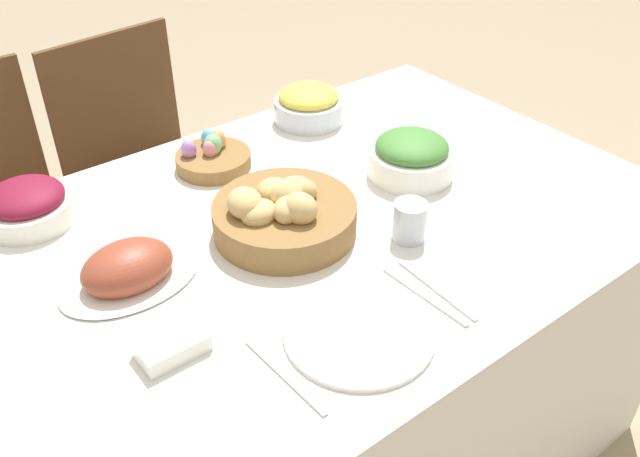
{
  "coord_description": "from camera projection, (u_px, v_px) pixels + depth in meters",
  "views": [
    {
      "loc": [
        -0.67,
        -0.92,
        1.56
      ],
      "look_at": [
        -0.02,
        -0.07,
        0.79
      ],
      "focal_mm": 38.0,
      "sensor_mm": 36.0,
      "label": 1
    }
  ],
  "objects": [
    {
      "name": "fork",
      "position": [
        284.0,
        376.0,
        1.06
      ],
      "size": [
        0.02,
        0.2,
        0.0
      ],
      "rotation": [
        0.0,
        0.0,
        0.04
      ],
      "color": "silver",
      "rests_on": "dining_table"
    },
    {
      "name": "knife",
      "position": [
        424.0,
        296.0,
        1.21
      ],
      "size": [
        0.02,
        0.2,
        0.0
      ],
      "rotation": [
        0.0,
        0.0,
        0.04
      ],
      "color": "silver",
      "rests_on": "dining_table"
    },
    {
      "name": "chair_far_center",
      "position": [
        146.0,
        170.0,
        2.11
      ],
      "size": [
        0.47,
        0.47,
        0.87
      ],
      "rotation": [
        0.0,
        0.0,
        0.12
      ],
      "color": "brown",
      "rests_on": "ground"
    },
    {
      "name": "drinking_cup",
      "position": [
        410.0,
        221.0,
        1.33
      ],
      "size": [
        0.07,
        0.07,
        0.08
      ],
      "color": "silver",
      "rests_on": "dining_table"
    },
    {
      "name": "egg_basket",
      "position": [
        212.0,
        156.0,
        1.57
      ],
      "size": [
        0.17,
        0.17,
        0.08
      ],
      "color": "olive",
      "rests_on": "dining_table"
    },
    {
      "name": "beet_salad_bowl",
      "position": [
        27.0,
        205.0,
        1.38
      ],
      "size": [
        0.18,
        0.18,
        0.09
      ],
      "color": "white",
      "rests_on": "dining_table"
    },
    {
      "name": "pineapple_bowl",
      "position": [
        309.0,
        105.0,
        1.75
      ],
      "size": [
        0.18,
        0.18,
        0.1
      ],
      "color": "silver",
      "rests_on": "dining_table"
    },
    {
      "name": "dining_table",
      "position": [
        307.0,
        353.0,
        1.61
      ],
      "size": [
        1.52,
        0.98,
        0.75
      ],
      "color": "white",
      "rests_on": "ground"
    },
    {
      "name": "ground_plane",
      "position": [
        309.0,
        451.0,
        1.83
      ],
      "size": [
        12.0,
        12.0,
        0.0
      ],
      "primitive_type": "plane",
      "color": "tan"
    },
    {
      "name": "green_salad_bowl",
      "position": [
        411.0,
        156.0,
        1.53
      ],
      "size": [
        0.19,
        0.19,
        0.1
      ],
      "color": "white",
      "rests_on": "dining_table"
    },
    {
      "name": "ham_platter",
      "position": [
        128.0,
        269.0,
        1.23
      ],
      "size": [
        0.26,
        0.18,
        0.09
      ],
      "color": "white",
      "rests_on": "dining_table"
    },
    {
      "name": "butter_dish",
      "position": [
        172.0,
        346.0,
        1.09
      ],
      "size": [
        0.11,
        0.07,
        0.03
      ],
      "color": "white",
      "rests_on": "dining_table"
    },
    {
      "name": "dinner_plate",
      "position": [
        359.0,
        332.0,
        1.13
      ],
      "size": [
        0.26,
        0.26,
        0.01
      ],
      "color": "white",
      "rests_on": "dining_table"
    },
    {
      "name": "spoon",
      "position": [
        436.0,
        289.0,
        1.22
      ],
      "size": [
        0.02,
        0.2,
        0.0
      ],
      "rotation": [
        0.0,
        0.0,
        -0.04
      ],
      "color": "silver",
      "rests_on": "dining_table"
    },
    {
      "name": "bread_basket",
      "position": [
        283.0,
        214.0,
        1.35
      ],
      "size": [
        0.29,
        0.29,
        0.12
      ],
      "color": "olive",
      "rests_on": "dining_table"
    }
  ]
}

